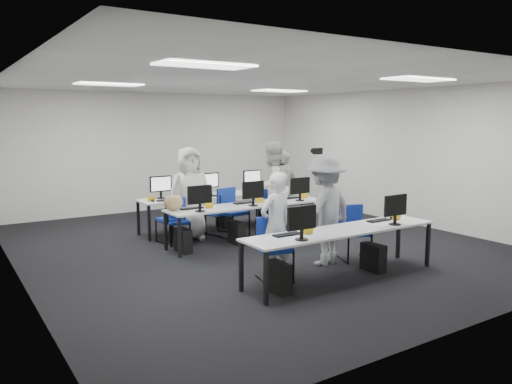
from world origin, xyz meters
TOP-DOWN VIEW (x-y plane):
  - room at (0.00, 0.00)m, footprint 9.00×9.02m
  - ceiling_panels at (0.00, 0.00)m, footprint 5.20×4.60m
  - desk_front at (0.00, -2.40)m, footprint 3.20×0.70m
  - desk_mid at (0.00, 0.20)m, footprint 3.20×0.70m
  - desk_back at (0.00, 1.60)m, footprint 3.20×0.70m
  - equipment_front at (-0.19, -2.42)m, footprint 2.51×0.41m
  - equipment_mid at (-0.19, 0.18)m, footprint 2.91×0.41m
  - equipment_back at (0.19, 1.62)m, footprint 2.91×0.41m
  - chair_0 at (-0.88, -1.92)m, footprint 0.53×0.56m
  - chair_1 at (0.85, -1.78)m, footprint 0.58×0.61m
  - chair_2 at (-1.17, 0.82)m, footprint 0.47×0.50m
  - chair_3 at (-0.02, 0.73)m, footprint 0.56×0.59m
  - chair_4 at (1.15, 0.72)m, footprint 0.49×0.52m
  - chair_5 at (-1.22, 1.01)m, footprint 0.50×0.53m
  - chair_6 at (-0.11, 1.10)m, footprint 0.54×0.57m
  - chair_7 at (1.08, 1.12)m, footprint 0.54×0.57m
  - handbag at (-1.45, 0.35)m, footprint 0.36×0.25m
  - student_0 at (-0.78, -1.82)m, footprint 0.62×0.46m
  - student_1 at (0.96, 0.80)m, footprint 1.01×0.84m
  - student_2 at (-0.81, 1.02)m, footprint 0.95×0.68m
  - student_3 at (1.43, 1.05)m, footprint 1.01×0.54m
  - photographer at (0.27, -1.70)m, footprint 1.24×0.85m
  - dslr_camera at (0.24, -1.52)m, footprint 0.17×0.20m

SIDE VIEW (x-z plane):
  - chair_2 at x=-1.17m, z-range -0.15..0.66m
  - chair_4 at x=1.15m, z-range -0.16..0.69m
  - chair_6 at x=-0.11m, z-range -0.16..0.69m
  - chair_7 at x=1.08m, z-range -0.16..0.70m
  - chair_5 at x=-1.22m, z-range -0.16..0.71m
  - chair_1 at x=0.85m, z-range -0.17..0.73m
  - chair_0 at x=-0.88m, z-range -0.17..0.74m
  - chair_3 at x=-0.02m, z-range -0.18..0.79m
  - equipment_mid at x=-0.19m, z-range -0.24..0.95m
  - equipment_back at x=0.19m, z-range -0.24..0.95m
  - equipment_front at x=-0.19m, z-range -0.24..0.95m
  - desk_front at x=0.00m, z-range 0.32..1.05m
  - desk_mid at x=0.00m, z-range 0.32..1.05m
  - desk_back at x=0.00m, z-range 0.32..1.05m
  - student_0 at x=-0.78m, z-range 0.00..1.57m
  - student_3 at x=1.43m, z-range 0.00..1.64m
  - handbag at x=-1.45m, z-range 0.73..1.01m
  - photographer at x=0.27m, z-range 0.00..1.76m
  - student_2 at x=-0.81m, z-range 0.00..1.80m
  - student_1 at x=0.96m, z-range 0.00..1.87m
  - room at x=0.00m, z-range 0.00..3.00m
  - dslr_camera at x=0.24m, z-range 1.77..1.87m
  - ceiling_panels at x=0.00m, z-range 2.98..2.99m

